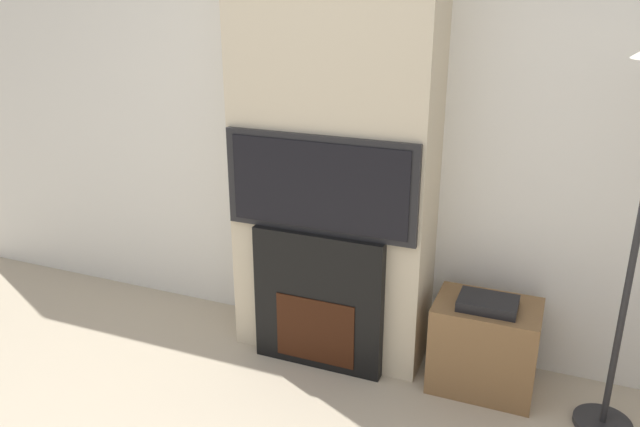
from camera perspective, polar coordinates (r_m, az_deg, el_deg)
wall_back at (r=3.37m, az=2.67°, el=10.00°), size 6.00×0.06×2.70m
chimney_breast at (r=3.17m, az=1.31°, el=9.38°), size 1.04×0.38×2.70m
fireplace at (r=3.33m, az=-0.01°, el=-7.88°), size 0.71×0.15×0.76m
television at (r=3.08m, az=-0.02°, el=2.63°), size 1.01×0.07×0.50m
media_stand at (r=3.31m, az=14.80°, el=-11.50°), size 0.51×0.36×0.52m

